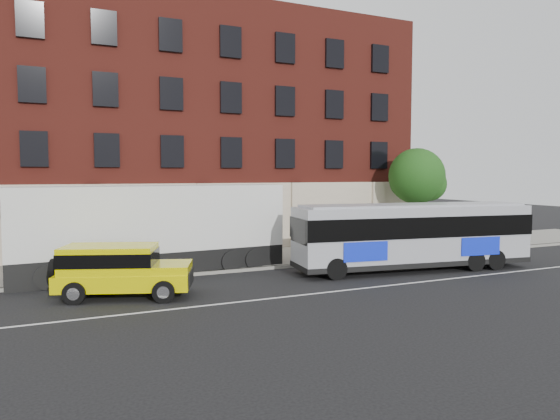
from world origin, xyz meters
name	(u,v)px	position (x,y,z in m)	size (l,w,h in m)	color
ground	(293,300)	(0.00, 0.00, 0.00)	(120.00, 120.00, 0.00)	black
sidewalk	(219,261)	(0.00, 9.00, 0.07)	(60.00, 6.00, 0.15)	gray
kerb	(238,270)	(0.00, 6.00, 0.07)	(60.00, 0.25, 0.15)	gray
lane_line	(287,297)	(0.00, 0.50, 0.01)	(60.00, 0.12, 0.01)	silver
building	(181,130)	(-0.01, 16.92, 7.58)	(30.00, 12.10, 15.00)	maroon
sign_pole	(42,253)	(-8.50, 6.15, 1.45)	(0.30, 0.20, 2.50)	slate
street_tree	(417,178)	(13.54, 9.48, 4.41)	(3.60, 3.60, 6.20)	#3B271D
city_bus	(413,234)	(7.93, 2.91, 1.79)	(12.05, 4.14, 3.24)	#9799A1
yellow_suv	(119,267)	(-5.85, 3.11, 1.14)	(5.33, 3.60, 1.99)	#DCD500
shipping_container	(153,231)	(-3.78, 7.16, 2.05)	(12.56, 3.37, 4.14)	black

